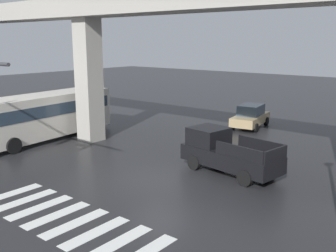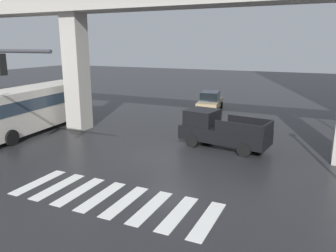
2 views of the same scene
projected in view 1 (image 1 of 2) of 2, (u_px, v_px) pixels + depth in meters
The scene contains 6 objects.
ground_plane at pixel (159, 180), 18.43m from camera, with size 120.00×120.00×0.00m, color #232326.
crosswalk_stripes at pixel (66, 219), 14.38m from camera, with size 8.25×2.80×0.01m.
elevated_overpass at pixel (198, 12), 19.06m from camera, with size 56.35×2.29×9.04m.
pickup_truck at pixel (226, 153), 19.41m from camera, with size 5.33×2.65×2.08m.
city_bus at pixel (40, 114), 25.48m from camera, with size 3.56×10.99×2.99m.
sedan_tan at pixel (250, 116), 29.48m from camera, with size 2.45×4.52×1.72m.
Camera 1 is at (11.30, -13.32, 6.43)m, focal length 41.79 mm.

